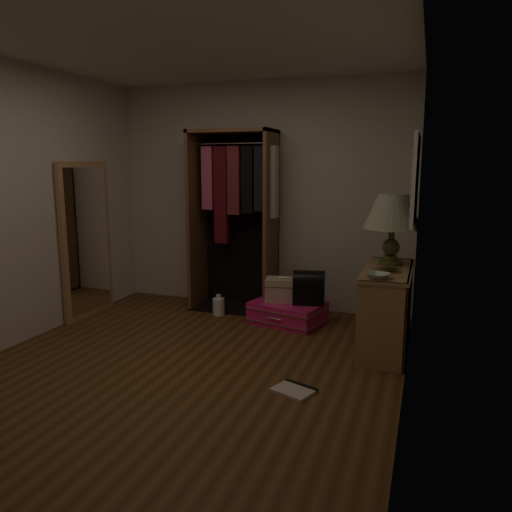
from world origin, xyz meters
name	(u,v)px	position (x,y,z in m)	size (l,w,h in m)	color
ground	(185,367)	(0.00, 0.00, 0.00)	(4.00, 4.00, 0.00)	#513217
room_walls	(191,187)	(0.08, 0.04, 1.50)	(3.52, 4.02, 2.60)	beige
console_bookshelf	(386,306)	(1.54, 1.04, 0.39)	(0.42, 1.12, 0.75)	#947047
open_wardrobe	(237,205)	(-0.22, 1.77, 1.22)	(1.00, 0.50, 2.05)	brown
floor_mirror	(86,240)	(-1.70, 1.00, 0.85)	(0.06, 0.80, 1.70)	#AD8054
pink_suitcase	(288,312)	(0.49, 1.43, 0.11)	(0.86, 0.70, 0.23)	#E01B6C
train_case	(282,289)	(0.42, 1.47, 0.35)	(0.41, 0.32, 0.26)	#B8AC8D
black_bag	(309,287)	(0.71, 1.45, 0.41)	(0.36, 0.27, 0.36)	black
table_lamp	(393,213)	(1.54, 1.21, 1.23)	(0.67, 0.67, 0.66)	#434F26
brass_tray	(387,270)	(1.54, 0.89, 0.76)	(0.30, 0.30, 0.01)	olive
ceramic_bowl	(378,276)	(1.49, 0.58, 0.77)	(0.19, 0.19, 0.05)	#9FBEA3
white_jug	(219,306)	(-0.32, 1.45, 0.10)	(0.13, 0.13, 0.23)	white
floor_book	(295,390)	(0.99, -0.13, 0.01)	(0.35, 0.32, 0.03)	beige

